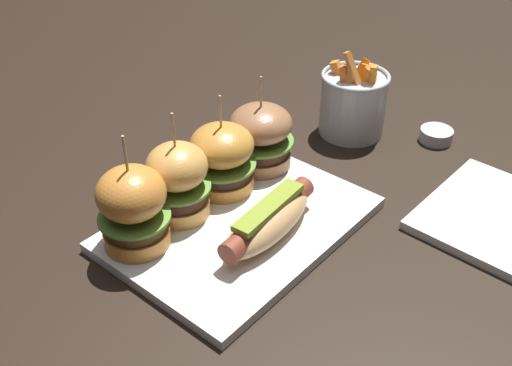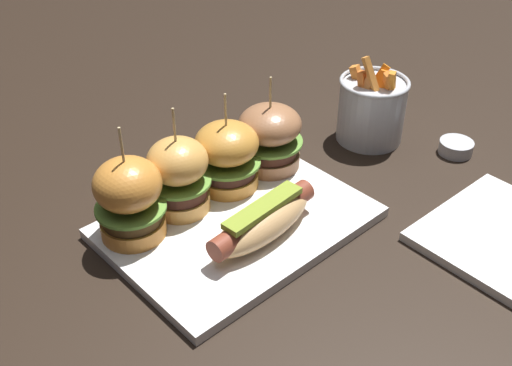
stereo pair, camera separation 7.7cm
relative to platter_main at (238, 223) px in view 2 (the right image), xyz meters
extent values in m
plane|color=black|center=(0.00, 0.00, -0.01)|extent=(3.00, 3.00, 0.00)
cube|color=white|center=(0.00, 0.00, 0.00)|extent=(0.32, 0.24, 0.01)
ellipsoid|color=tan|center=(0.00, -0.05, 0.03)|extent=(0.16, 0.07, 0.04)
cylinder|color=brown|center=(0.00, -0.05, 0.03)|extent=(0.17, 0.04, 0.03)
cube|color=olive|center=(0.00, -0.05, 0.05)|extent=(0.12, 0.03, 0.01)
cylinder|color=orange|center=(-0.11, 0.06, 0.02)|extent=(0.08, 0.08, 0.02)
cylinder|color=#493117|center=(-0.11, 0.06, 0.04)|extent=(0.07, 0.07, 0.02)
cylinder|color=#609338|center=(-0.11, 0.06, 0.05)|extent=(0.09, 0.09, 0.00)
ellipsoid|color=orange|center=(-0.11, 0.06, 0.08)|extent=(0.08, 0.08, 0.06)
cylinder|color=tan|center=(-0.11, 0.06, 0.13)|extent=(0.00, 0.00, 0.06)
cylinder|color=gold|center=(-0.04, 0.07, 0.02)|extent=(0.08, 0.08, 0.02)
cylinder|color=#44231A|center=(-0.04, 0.07, 0.04)|extent=(0.07, 0.07, 0.02)
cylinder|color=#609338|center=(-0.04, 0.07, 0.05)|extent=(0.08, 0.08, 0.00)
ellipsoid|color=gold|center=(-0.04, 0.07, 0.08)|extent=(0.08, 0.08, 0.06)
cylinder|color=tan|center=(-0.04, 0.07, 0.12)|extent=(0.00, 0.00, 0.06)
cylinder|color=#C48433|center=(0.04, 0.07, 0.02)|extent=(0.08, 0.08, 0.02)
cylinder|color=#3B201B|center=(0.04, 0.07, 0.03)|extent=(0.08, 0.08, 0.02)
cylinder|color=#609338|center=(0.04, 0.07, 0.04)|extent=(0.09, 0.09, 0.00)
ellipsoid|color=#C48433|center=(0.04, 0.07, 0.07)|extent=(0.09, 0.09, 0.05)
cylinder|color=tan|center=(0.04, 0.07, 0.12)|extent=(0.00, 0.00, 0.06)
cylinder|color=#996541|center=(0.12, 0.06, 0.02)|extent=(0.09, 0.09, 0.02)
cylinder|color=#412118|center=(0.12, 0.06, 0.04)|extent=(0.08, 0.08, 0.02)
cylinder|color=#609338|center=(0.12, 0.06, 0.05)|extent=(0.09, 0.09, 0.00)
ellipsoid|color=#996541|center=(0.12, 0.06, 0.07)|extent=(0.09, 0.09, 0.05)
cylinder|color=tan|center=(0.12, 0.06, 0.11)|extent=(0.00, 0.00, 0.06)
cylinder|color=#B7BABF|center=(0.30, 0.03, 0.04)|extent=(0.10, 0.10, 0.10)
torus|color=#B7BABF|center=(0.30, 0.03, 0.09)|extent=(0.11, 0.11, 0.01)
cube|color=orange|center=(0.28, 0.02, 0.09)|extent=(0.02, 0.05, 0.08)
cube|color=orange|center=(0.30, 0.00, 0.08)|extent=(0.02, 0.02, 0.06)
cube|color=orange|center=(0.28, 0.03, 0.08)|extent=(0.03, 0.02, 0.06)
cube|color=orange|center=(0.31, 0.01, 0.08)|extent=(0.04, 0.03, 0.07)
cube|color=orange|center=(0.31, 0.00, 0.08)|extent=(0.03, 0.02, 0.07)
cube|color=orange|center=(0.30, 0.03, 0.09)|extent=(0.05, 0.03, 0.07)
cube|color=orange|center=(0.30, 0.02, 0.08)|extent=(0.03, 0.02, 0.06)
cube|color=orange|center=(0.28, 0.03, 0.08)|extent=(0.02, 0.02, 0.06)
cube|color=orange|center=(0.30, 0.05, 0.08)|extent=(0.02, 0.04, 0.06)
cylinder|color=#B7BABF|center=(0.36, -0.09, 0.00)|extent=(0.05, 0.05, 0.02)
cylinder|color=tan|center=(0.36, -0.09, 0.01)|extent=(0.04, 0.04, 0.00)
camera|label=1|loc=(-0.45, -0.41, 0.49)|focal=42.77mm
camera|label=2|loc=(-0.40, -0.47, 0.49)|focal=42.77mm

